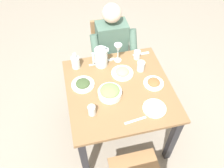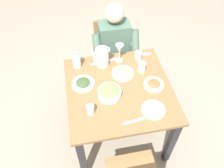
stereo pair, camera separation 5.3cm
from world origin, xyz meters
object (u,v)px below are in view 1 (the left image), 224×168
water_glass_far_left (137,55)px  water_glass_center (141,66)px  plate_rice_curry (154,83)px  water_glass_far_right (92,110)px  dining_table (119,96)px  plate_fries (122,72)px  plate_yoghurt (155,107)px  plate_dolmas (83,84)px  wine_glass (118,49)px  water_pitcher (101,57)px  chair_near (110,51)px  salad_bowl (110,92)px  oil_carafe (76,63)px  diner_near (114,53)px

water_glass_far_left → water_glass_center: bearing=85.0°
plate_rice_curry → water_glass_far_right: water_glass_far_right is taller
dining_table → plate_fries: 0.23m
plate_rice_curry → plate_yoghurt: size_ratio=0.94×
plate_rice_curry → water_glass_center: 0.21m
plate_dolmas → wine_glass: (-0.38, -0.24, 0.13)m
water_pitcher → water_glass_far_left: 0.37m
water_glass_far_left → water_glass_center: size_ratio=0.89×
water_pitcher → plate_dolmas: bearing=45.6°
chair_near → water_pitcher: size_ratio=4.56×
water_pitcher → wine_glass: bearing=-171.5°
dining_table → plate_dolmas: (0.31, -0.11, 0.13)m
plate_dolmas → water_glass_center: water_glass_center is taller
plate_fries → water_pitcher: bearing=-43.9°
salad_bowl → water_pitcher: bearing=-90.5°
plate_dolmas → salad_bowl: bearing=141.2°
salad_bowl → wine_glass: bearing=-112.9°
water_glass_far_left → oil_carafe: 0.60m
chair_near → water_glass_far_left: chair_near is taller
water_glass_center → water_glass_far_left: bearing=-95.0°
dining_table → oil_carafe: bearing=-46.3°
plate_yoghurt → chair_near: bearing=-82.4°
plate_rice_curry → plate_dolmas: bearing=-11.9°
plate_rice_curry → water_glass_center: size_ratio=1.85×
chair_near → water_pitcher: (0.18, 0.44, 0.33)m
salad_bowl → oil_carafe: oil_carafe is taller
water_glass_far_left → oil_carafe: (0.60, -0.01, 0.01)m
dining_table → oil_carafe: 0.52m
plate_rice_curry → plate_dolmas: 0.63m
diner_near → plate_rice_curry: diner_near is taller
dining_table → water_glass_center: (-0.25, -0.17, 0.17)m
water_glass_far_left → water_pitcher: bearing=2.2°
water_pitcher → oil_carafe: size_ratio=1.16×
water_pitcher → plate_dolmas: (0.21, 0.22, -0.08)m
plate_dolmas → plate_rice_curry: bearing=168.1°
water_glass_center → wine_glass: size_ratio=0.50×
diner_near → salad_bowl: bearing=73.5°
plate_yoghurt → plate_rice_curry: bearing=-108.5°
plate_fries → water_glass_far_right: 0.52m
plate_yoghurt → diner_near: bearing=-80.6°
wine_glass → chair_near: bearing=-91.5°
plate_dolmas → diner_near: bearing=-130.9°
plate_rice_curry → water_glass_far_right: bearing=17.7°
water_glass_center → wine_glass: bearing=-45.2°
plate_fries → wine_glass: (-0.00, -0.19, 0.12)m
plate_rice_curry → plate_fries: (0.24, -0.19, 0.00)m
plate_fries → wine_glass: wine_glass is taller
water_glass_far_right → water_glass_center: (-0.53, -0.38, 0.00)m
diner_near → dining_table: bearing=81.4°
plate_dolmas → wine_glass: wine_glass is taller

